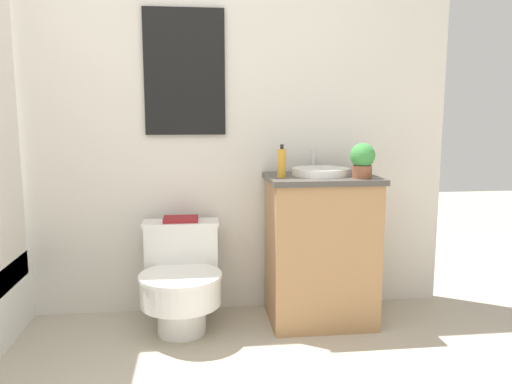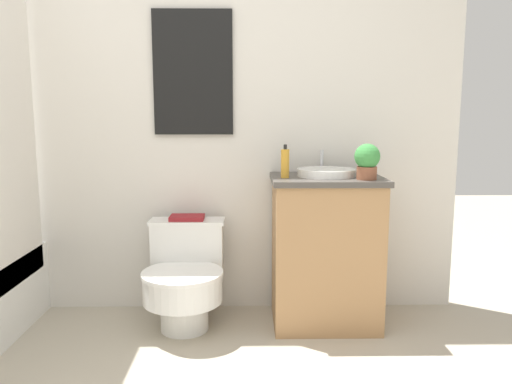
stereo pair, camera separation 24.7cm
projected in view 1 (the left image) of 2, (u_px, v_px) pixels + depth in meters
wall_back at (147, 97)px, 2.80m from camera, size 3.51×0.07×2.50m
toilet at (181, 280)px, 2.67m from camera, size 0.43×0.55×0.57m
vanity at (320, 249)px, 2.78m from camera, size 0.60×0.46×0.82m
sink at (321, 172)px, 2.73m from camera, size 0.32×0.35×0.13m
soap_bottle at (282, 163)px, 2.63m from camera, size 0.04×0.04×0.17m
potted_plant at (362, 159)px, 2.60m from camera, size 0.13×0.13×0.18m
book_on_tank at (181, 219)px, 2.77m from camera, size 0.19×0.13×0.02m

